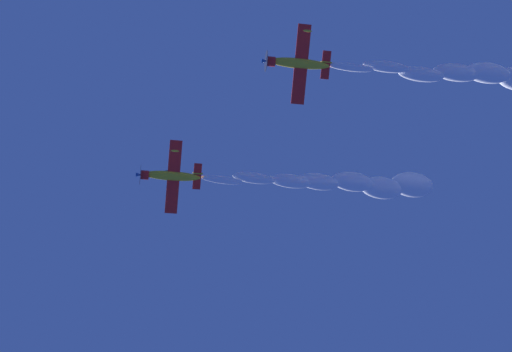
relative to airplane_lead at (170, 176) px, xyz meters
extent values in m
ellipsoid|color=gold|center=(0.22, -0.16, 0.03)|extent=(6.70, 5.42, 2.24)
cylinder|color=red|center=(-2.41, 1.85, -0.37)|extent=(1.59, 1.81, 1.57)
cone|color=#194CB2|center=(-2.97, 2.28, -0.46)|extent=(1.00, 1.03, 0.78)
cylinder|color=#3F3F47|center=(-2.84, 2.18, -0.44)|extent=(1.75, 2.77, 3.22)
cube|color=red|center=(0.44, -0.26, -0.12)|extent=(6.55, 7.81, 3.47)
ellipsoid|color=gold|center=(-2.00, -3.74, -1.65)|extent=(0.98, 0.85, 0.45)
ellipsoid|color=gold|center=(2.88, 3.22, 1.42)|extent=(0.98, 0.85, 0.45)
cube|color=red|center=(2.71, -2.10, 0.46)|extent=(2.70, 3.06, 1.34)
cube|color=gold|center=(2.61, -2.26, 0.98)|extent=(1.19, 1.20, 1.31)
ellipsoid|color=#1E232D|center=(-0.18, -0.06, 0.41)|extent=(1.86, 1.76, 1.10)
ellipsoid|color=gold|center=(1.86, -21.30, 0.34)|extent=(6.69, 5.48, 1.98)
cylinder|color=red|center=(-0.78, -19.28, 0.06)|extent=(1.61, 1.79, 1.53)
cone|color=#194CB2|center=(-1.34, -18.84, 0.00)|extent=(1.00, 1.02, 0.75)
cylinder|color=#3F3F47|center=(-1.21, -18.94, 0.02)|extent=(1.81, 2.68, 3.20)
cube|color=red|center=(2.08, -21.40, 0.19)|extent=(6.58, 7.88, 3.22)
ellipsoid|color=gold|center=(-0.44, -24.87, -1.25)|extent=(0.98, 0.86, 0.41)
ellipsoid|color=gold|center=(4.59, -17.92, 1.63)|extent=(0.98, 0.86, 0.41)
cube|color=red|center=(4.37, -23.25, 0.66)|extent=(2.71, 3.09, 1.23)
cube|color=gold|center=(4.28, -23.40, 1.18)|extent=(1.21, 1.17, 1.28)
ellipsoid|color=#1E232D|center=(1.48, -21.19, 0.74)|extent=(1.86, 1.76, 1.04)
ellipsoid|color=white|center=(5.39, -3.84, 0.61)|extent=(5.02, 4.18, 1.52)
ellipsoid|color=white|center=(8.29, -6.59, 1.02)|extent=(5.28, 4.50, 1.90)
ellipsoid|color=white|center=(12.11, -9.31, 1.39)|extent=(5.54, 4.83, 2.28)
ellipsoid|color=white|center=(14.99, -11.54, 1.86)|extent=(5.80, 5.15, 2.66)
ellipsoid|color=white|center=(18.39, -14.48, 2.18)|extent=(6.06, 5.47, 3.04)
ellipsoid|color=white|center=(21.94, -16.35, 2.50)|extent=(6.32, 5.80, 3.42)
ellipsoid|color=white|center=(24.86, -19.28, 3.10)|extent=(6.58, 6.12, 3.80)
ellipsoid|color=white|center=(6.70, -25.02, 0.79)|extent=(5.02, 4.18, 1.52)
ellipsoid|color=white|center=(9.91, -27.86, 1.35)|extent=(5.28, 4.50, 1.90)
ellipsoid|color=white|center=(13.76, -30.02, 1.64)|extent=(5.54, 4.83, 2.28)
ellipsoid|color=white|center=(16.93, -33.03, 2.22)|extent=(5.80, 5.15, 2.66)
ellipsoid|color=white|center=(19.84, -35.55, 2.49)|extent=(6.06, 5.47, 3.04)
camera|label=1|loc=(-16.48, -33.68, -75.06)|focal=46.66mm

